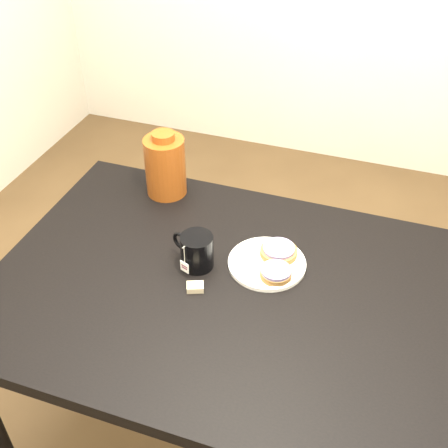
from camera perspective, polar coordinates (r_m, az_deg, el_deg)
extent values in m
plane|color=brown|center=(2.11, 1.85, -21.32)|extent=(4.00, 4.00, 0.00)
cube|color=black|center=(1.52, 2.41, -7.36)|extent=(1.40, 0.90, 0.04)
cylinder|color=black|center=(2.24, -10.68, -3.31)|extent=(0.06, 0.06, 0.71)
cylinder|color=white|center=(1.58, 4.38, -4.01)|extent=(0.22, 0.22, 0.01)
torus|color=white|center=(1.58, 4.39, -3.85)|extent=(0.21, 0.21, 0.01)
cylinder|color=brown|center=(1.60, 5.57, -2.84)|extent=(0.11, 0.11, 0.02)
cylinder|color=gray|center=(1.59, 5.60, -2.48)|extent=(0.09, 0.09, 0.01)
cylinder|color=brown|center=(1.53, 5.29, -5.08)|extent=(0.12, 0.12, 0.02)
cylinder|color=gray|center=(1.52, 5.32, -4.71)|extent=(0.11, 0.11, 0.01)
cylinder|color=black|center=(1.55, -2.76, -2.80)|extent=(0.12, 0.12, 0.10)
cylinder|color=black|center=(1.52, -2.81, -1.58)|extent=(0.08, 0.08, 0.00)
torus|color=black|center=(1.58, -4.43, -1.70)|extent=(0.06, 0.03, 0.06)
cylinder|color=beige|center=(1.51, -4.06, -3.10)|extent=(0.00, 0.00, 0.06)
cube|color=white|center=(1.54, -3.98, -4.35)|extent=(0.03, 0.01, 0.03)
cube|color=#C6B793|center=(1.51, -2.94, -6.43)|extent=(0.05, 0.05, 0.02)
cylinder|color=#5A250B|center=(1.82, -5.98, 5.83)|extent=(0.16, 0.16, 0.20)
cylinder|color=#5A250B|center=(1.76, -6.21, 8.84)|extent=(0.07, 0.07, 0.02)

